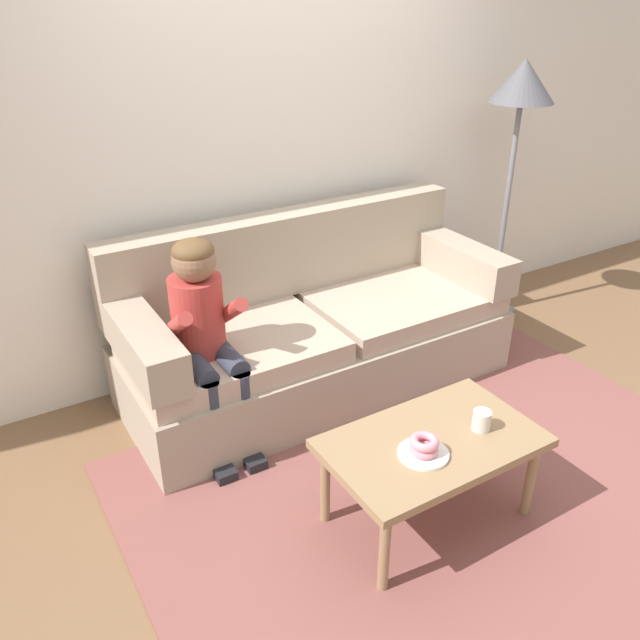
# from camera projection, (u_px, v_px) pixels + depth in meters

# --- Properties ---
(ground) EXTENTS (10.00, 10.00, 0.00)m
(ground) POSITION_uv_depth(u_px,v_px,m) (411.00, 454.00, 3.33)
(ground) COLOR brown
(wall_back) EXTENTS (8.00, 0.10, 2.80)m
(wall_back) POSITION_uv_depth(u_px,v_px,m) (275.00, 128.00, 3.74)
(wall_back) COLOR silver
(wall_back) RESTS_ON ground
(area_rug) EXTENTS (2.91, 2.06, 0.01)m
(area_rug) POSITION_uv_depth(u_px,v_px,m) (444.00, 482.00, 3.14)
(area_rug) COLOR brown
(area_rug) RESTS_ON ground
(couch) EXTENTS (2.22, 0.90, 0.98)m
(couch) POSITION_uv_depth(u_px,v_px,m) (313.00, 330.00, 3.78)
(couch) COLOR tan
(couch) RESTS_ON ground
(coffee_table) EXTENTS (0.92, 0.55, 0.44)m
(coffee_table) POSITION_uv_depth(u_px,v_px,m) (432.00, 448.00, 2.76)
(coffee_table) COLOR #937551
(coffee_table) RESTS_ON ground
(person_child) EXTENTS (0.34, 0.58, 1.10)m
(person_child) POSITION_uv_depth(u_px,v_px,m) (204.00, 327.00, 3.13)
(person_child) COLOR #AD3833
(person_child) RESTS_ON ground
(plate) EXTENTS (0.21, 0.21, 0.01)m
(plate) POSITION_uv_depth(u_px,v_px,m) (423.00, 454.00, 2.64)
(plate) COLOR white
(plate) RESTS_ON coffee_table
(donut) EXTENTS (0.13, 0.13, 0.04)m
(donut) POSITION_uv_depth(u_px,v_px,m) (424.00, 449.00, 2.63)
(donut) COLOR pink
(donut) RESTS_ON plate
(donut_second) EXTENTS (0.12, 0.12, 0.04)m
(donut_second) POSITION_uv_depth(u_px,v_px,m) (424.00, 442.00, 2.62)
(donut_second) COLOR pink
(donut_second) RESTS_ON donut
(mug) EXTENTS (0.08, 0.08, 0.09)m
(mug) POSITION_uv_depth(u_px,v_px,m) (481.00, 420.00, 2.78)
(mug) COLOR silver
(mug) RESTS_ON coffee_table
(toy_controller) EXTENTS (0.23, 0.09, 0.05)m
(toy_controller) POSITION_uv_depth(u_px,v_px,m) (452.00, 422.00, 3.53)
(toy_controller) COLOR blue
(toy_controller) RESTS_ON ground
(floor_lamp) EXTENTS (0.41, 0.41, 1.73)m
(floor_lamp) POSITION_uv_depth(u_px,v_px,m) (521.00, 101.00, 4.08)
(floor_lamp) COLOR slate
(floor_lamp) RESTS_ON ground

